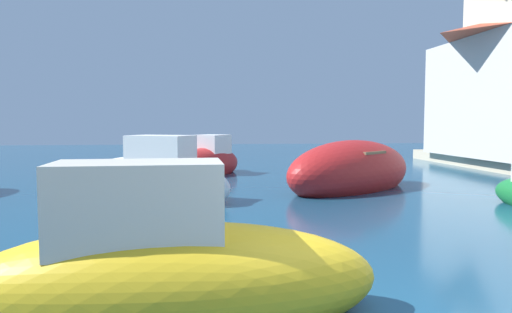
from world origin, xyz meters
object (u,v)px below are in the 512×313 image
at_px(moored_boat_4, 169,274).
at_px(moored_boat_2, 351,172).
at_px(moored_boat_0, 207,163).
at_px(moored_boat_1, 150,181).

bearing_deg(moored_boat_4, moored_boat_2, 60.07).
xyz_separation_m(moored_boat_0, moored_boat_1, (-1.58, -6.07, 0.04)).
distance_m(moored_boat_1, moored_boat_2, 6.15).
bearing_deg(moored_boat_2, moored_boat_4, -155.76).
xyz_separation_m(moored_boat_1, moored_boat_4, (0.99, -7.83, -0.03)).
bearing_deg(moored_boat_1, moored_boat_2, -138.16).
xyz_separation_m(moored_boat_0, moored_boat_4, (-0.59, -13.91, 0.01)).
bearing_deg(moored_boat_4, moored_boat_1, 95.28).
xyz_separation_m(moored_boat_2, moored_boat_4, (-4.97, -9.35, -0.06)).
relative_size(moored_boat_0, moored_boat_2, 0.76).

